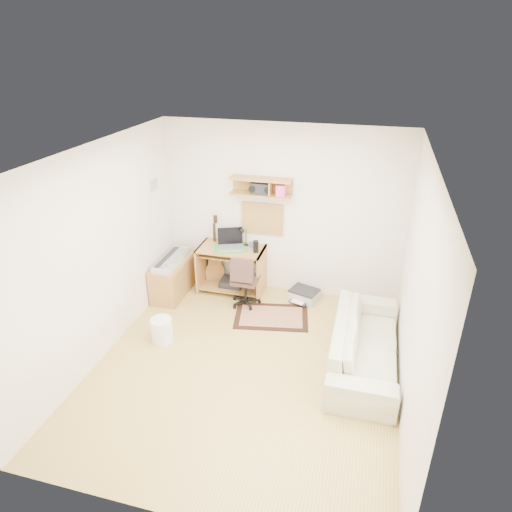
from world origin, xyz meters
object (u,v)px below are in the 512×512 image
(cabinet, at_px, (173,278))
(printer, at_px, (304,294))
(desk, at_px, (232,270))
(task_chair, at_px, (245,280))
(sofa, at_px, (366,337))

(cabinet, xyz_separation_m, printer, (2.01, 0.34, -0.19))
(printer, bearing_deg, cabinet, -152.21)
(cabinet, relative_size, printer, 2.12)
(desk, xyz_separation_m, cabinet, (-0.86, -0.31, -0.10))
(task_chair, relative_size, sofa, 0.42)
(cabinet, bearing_deg, desk, 20.05)
(desk, relative_size, printer, 2.36)
(task_chair, bearing_deg, cabinet, 179.15)
(task_chair, height_order, sofa, task_chair)
(sofa, bearing_deg, cabinet, 72.16)
(cabinet, xyz_separation_m, sofa, (2.96, -0.95, 0.11))
(printer, bearing_deg, desk, -160.37)
(printer, bearing_deg, sofa, -35.55)
(cabinet, bearing_deg, sofa, -17.84)
(desk, xyz_separation_m, task_chair, (0.32, -0.33, 0.04))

